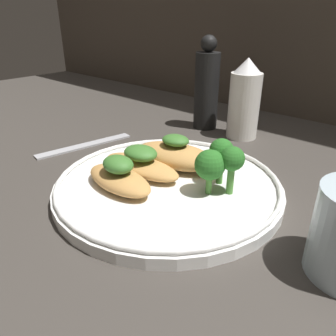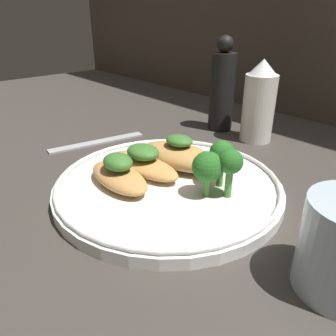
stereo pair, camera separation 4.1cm
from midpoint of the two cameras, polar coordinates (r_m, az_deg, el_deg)
The scene contains 9 objects.
ground_plane at distance 42.42cm, azimuth 2.75°, elevation -4.81°, with size 180.00×180.00×1.00cm, color #3D3833.
plate at distance 41.68cm, azimuth 2.79°, elevation -3.05°, with size 28.59×28.59×2.00cm.
grilled_meat_front at distance 40.24cm, azimuth -5.75°, elevation -1.16°, with size 10.47×5.35×4.17cm.
grilled_meat_middle at distance 43.39cm, azimuth -1.65°, elevation 0.95°, with size 12.27×5.54×3.85cm.
grilled_meat_back at distance 44.92cm, azimuth 4.53°, elevation 2.18°, with size 12.93×8.20×4.58cm.
broccoli_bunch at distance 38.06cm, azimuth 11.62°, elevation 0.85°, with size 5.25×6.31×5.92cm.
sauce_bottle at distance 59.60cm, azimuth 17.50°, elevation 10.69°, with size 5.45×5.45×13.99cm.
pepper_grinder at distance 63.79cm, azimuth 11.27°, elevation 13.34°, with size 4.57×4.57×17.15cm.
fork at distance 58.28cm, azimuth -10.28°, elevation 4.52°, with size 4.84×16.93×0.60cm.
Camera 2 is at (27.23, -24.36, 21.15)cm, focal length 35.00 mm.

